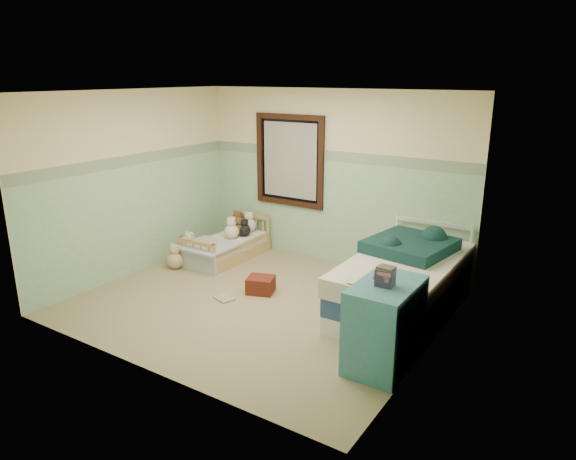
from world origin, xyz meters
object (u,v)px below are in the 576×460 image
Objects in this scene: toddler_bed_frame at (227,252)px; dresser at (385,325)px; floor_book at (224,298)px; red_pillow at (261,285)px; twin_bed_frame at (402,303)px; plush_floor_cream at (190,248)px; plush_floor_tan at (175,260)px.

dresser reaches higher than toddler_bed_frame.
floor_book is at bearing 171.37° from dresser.
red_pillow is (-2.00, 0.76, -0.32)m from dresser.
plush_floor_cream is at bearing 178.22° from twin_bed_frame.
dresser is at bearing -20.89° from red_pillow.
toddler_bed_frame is 5.48× the size of plush_floor_tan.
red_pillow is at bearing -33.24° from toddler_bed_frame.
toddler_bed_frame is 3.57m from dresser.
dresser is 2.16m from red_pillow.
toddler_bed_frame is at bearing 146.76° from red_pillow.
twin_bed_frame is (2.92, -0.35, 0.02)m from toddler_bed_frame.
twin_bed_frame is at bearing -6.80° from toddler_bed_frame.
dresser is at bearing -19.32° from plush_floor_cream.
red_pillow reaches higher than floor_book.
twin_bed_frame is 1.27m from dresser.
plush_floor_cream reaches higher than red_pillow.
toddler_bed_frame is 0.82m from plush_floor_tan.
twin_bed_frame is 6.26× the size of red_pillow.
floor_book is at bearing -51.97° from toddler_bed_frame.
twin_bed_frame reaches higher than toddler_bed_frame.
twin_bed_frame is (3.25, 0.40, -0.01)m from plush_floor_tan.
plush_floor_cream is 0.79× the size of red_pillow.
red_pillow is at bearing -1.23° from plush_floor_tan.
plush_floor_cream is 3.96m from dresser.
red_pillow is (1.20, -0.79, 0.02)m from toddler_bed_frame.
toddler_bed_frame is 5.18× the size of plush_floor_cream.
toddler_bed_frame is 2.94m from twin_bed_frame.
plush_floor_tan is (-0.33, -0.75, 0.04)m from toddler_bed_frame.
dresser reaches higher than plush_floor_tan.
dresser is (3.20, -1.55, 0.33)m from toddler_bed_frame.
dresser is at bearing -12.71° from plush_floor_tan.
plush_floor_cream is 0.55m from plush_floor_tan.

